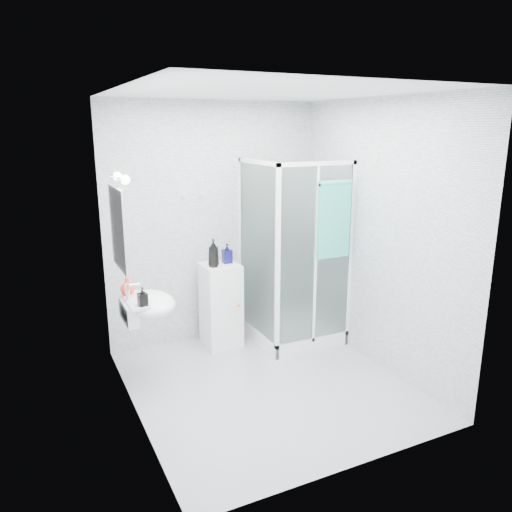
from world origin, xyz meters
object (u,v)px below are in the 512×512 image
soap_dispenser_orange (127,286)px  shampoo_bottle_a (213,253)px  shower_enclosure (290,303)px  soap_dispenser_black (142,297)px  shampoo_bottle_b (227,253)px  storage_cabinet (221,305)px  hand_towel (334,218)px  wall_basin (146,305)px

soap_dispenser_orange → shampoo_bottle_a: bearing=20.0°
shower_enclosure → soap_dispenser_orange: shower_enclosure is taller
shower_enclosure → soap_dispenser_orange: (-1.78, -0.16, 0.50)m
soap_dispenser_orange → soap_dispenser_black: bearing=-81.0°
shampoo_bottle_b → storage_cabinet: bearing=-164.3°
shower_enclosure → shampoo_bottle_b: bearing=156.8°
storage_cabinet → soap_dispenser_black: bearing=-143.5°
soap_dispenser_orange → hand_towel: bearing=-6.8°
hand_towel → shampoo_bottle_b: 1.19m
soap_dispenser_black → storage_cabinet: bearing=36.8°
shower_enclosure → soap_dispenser_black: size_ratio=12.33×
wall_basin → storage_cabinet: size_ratio=0.61×
shower_enclosure → hand_towel: 1.10m
storage_cabinet → hand_towel: size_ratio=1.17×
shampoo_bottle_a → shampoo_bottle_b: size_ratio=1.40×
soap_dispenser_orange → soap_dispenser_black: same height
hand_towel → shampoo_bottle_b: hand_towel is taller
shampoo_bottle_b → soap_dispenser_orange: bearing=-159.5°
shampoo_bottle_a → soap_dispenser_black: shampoo_bottle_a is taller
shampoo_bottle_a → shampoo_bottle_b: bearing=22.9°
shower_enclosure → shampoo_bottle_a: shower_enclosure is taller
wall_basin → storage_cabinet: 1.14m
wall_basin → soap_dispenser_orange: bearing=128.2°
soap_dispenser_orange → soap_dispenser_black: 0.35m
hand_towel → shampoo_bottle_a: size_ratio=2.66×
storage_cabinet → shampoo_bottle_a: size_ratio=3.10×
shampoo_bottle_a → storage_cabinet: bearing=29.0°
shampoo_bottle_a → hand_towel: bearing=-28.9°
soap_dispenser_black → shampoo_bottle_b: bearing=35.4°
shampoo_bottle_a → shampoo_bottle_b: shampoo_bottle_a is taller
soap_dispenser_orange → soap_dispenser_black: size_ratio=1.01×
shower_enclosure → shampoo_bottle_b: 0.89m
storage_cabinet → shampoo_bottle_b: size_ratio=4.34×
hand_towel → shampoo_bottle_b: bearing=142.9°
shampoo_bottle_a → shower_enclosure: bearing=-13.2°
hand_towel → shampoo_bottle_a: 1.28m
storage_cabinet → shampoo_bottle_b: (0.09, 0.03, 0.56)m
shower_enclosure → storage_cabinet: size_ratio=2.19×
shower_enclosure → soap_dispenser_black: (-1.72, -0.51, 0.50)m
storage_cabinet → soap_dispenser_orange: 1.23m
shampoo_bottle_b → shower_enclosure: bearing=-23.2°
shampoo_bottle_a → soap_dispenser_orange: size_ratio=1.81×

